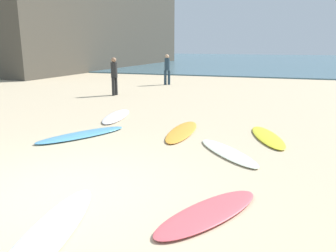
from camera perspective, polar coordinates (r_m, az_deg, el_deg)
The scene contains 11 objects.
ground_plane at distance 5.68m, azimuth -16.95°, elevation -10.46°, with size 120.00×120.00×0.00m, color #C6B28E.
ocean_water at distance 43.04m, azimuth 13.62°, elevation 10.51°, with size 120.00×40.00×0.08m, color #426675.
surfboard_0 at distance 8.74m, azimuth -14.11°, elevation -1.40°, with size 0.59×2.37×0.08m, color #54A1D1.
surfboard_1 at distance 4.53m, azimuth -19.43°, elevation -16.71°, with size 0.56×2.59×0.07m, color white.
surfboard_2 at distance 4.81m, azimuth 6.79°, elevation -14.09°, with size 0.59×1.94×0.07m, color #E1535B.
surfboard_3 at distance 8.82m, azimuth 2.34°, elevation -0.90°, with size 0.59×2.31×0.07m, color #F29F31.
surfboard_4 at distance 7.29m, azimuth 9.89°, elevation -4.32°, with size 0.52×2.06×0.06m, color silver.
surfboard_5 at distance 8.64m, azimuth 16.24°, elevation -1.76°, with size 0.56×2.08×0.07m, color yellow.
surfboard_6 at distance 10.72m, azimuth -8.59°, elevation 1.63°, with size 0.60×2.17×0.07m, color silver.
beachgoer_near at distance 18.67m, azimuth -0.15°, elevation 9.61°, with size 0.35×0.35×1.62m.
beachgoer_mid at distance 15.09m, azimuth -8.93°, elevation 8.45°, with size 0.31×0.34×1.62m.
Camera 1 is at (3.04, -4.22, 2.28)m, focal length 36.67 mm.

